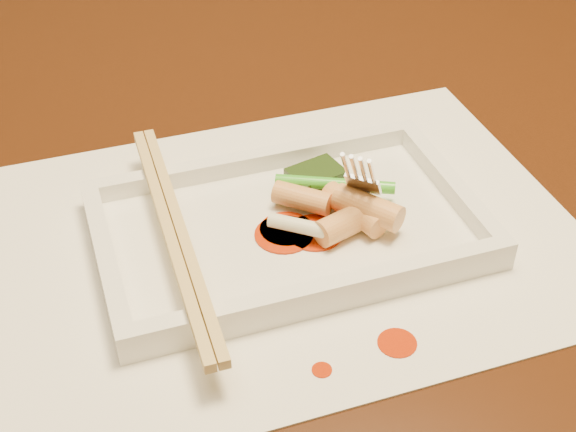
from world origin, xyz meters
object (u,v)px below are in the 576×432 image
object	(u,v)px
table	(206,248)
placemat	(288,237)
chopstick_a	(169,232)
plate_base	(288,232)
fork	(378,105)

from	to	relation	value
table	placemat	world-z (taller)	placemat
placemat	chopstick_a	distance (m)	0.09
table	chopstick_a	xyz separation A→B (m)	(-0.05, -0.12, 0.13)
plate_base	chopstick_a	xyz separation A→B (m)	(-0.08, 0.00, 0.02)
placemat	fork	distance (m)	0.11
fork	chopstick_a	bearing A→B (deg)	-173.25
plate_base	chopstick_a	size ratio (longest dim) A/B	1.08
fork	table	bearing A→B (deg)	135.16
chopstick_a	fork	distance (m)	0.16
table	fork	xyz separation A→B (m)	(0.10, -0.10, 0.18)
table	fork	bearing A→B (deg)	-44.84
table	chopstick_a	size ratio (longest dim) A/B	5.83
placemat	chopstick_a	bearing A→B (deg)	-180.00
fork	placemat	bearing A→B (deg)	-165.58
table	chopstick_a	bearing A→B (deg)	-111.09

